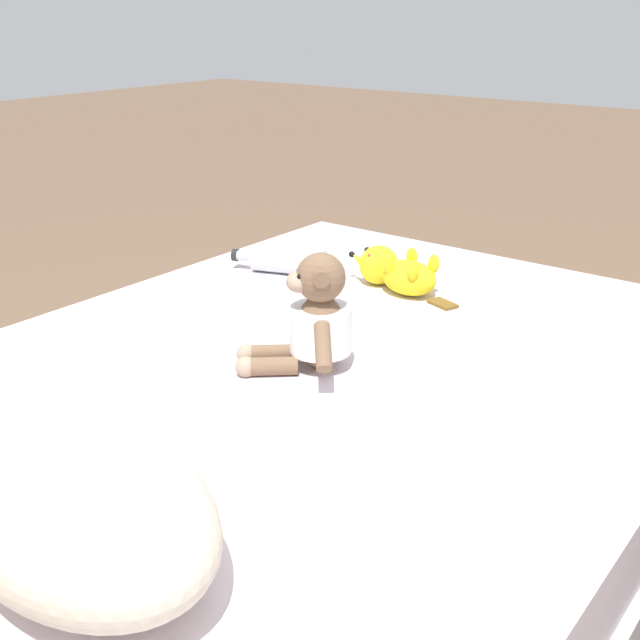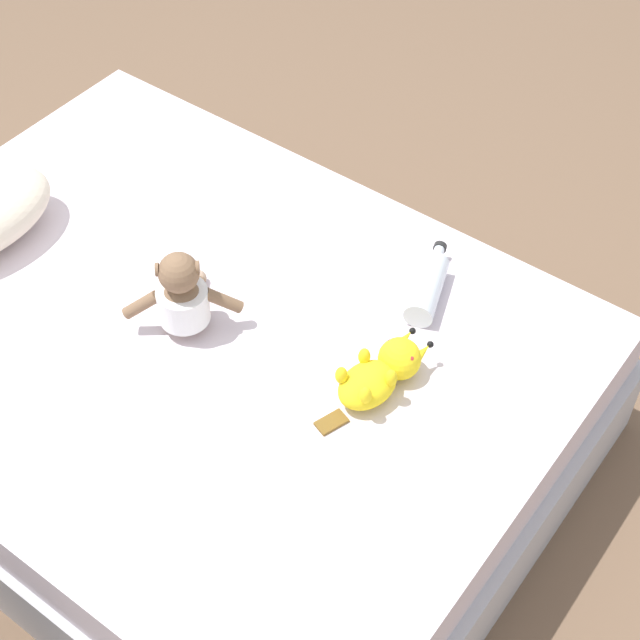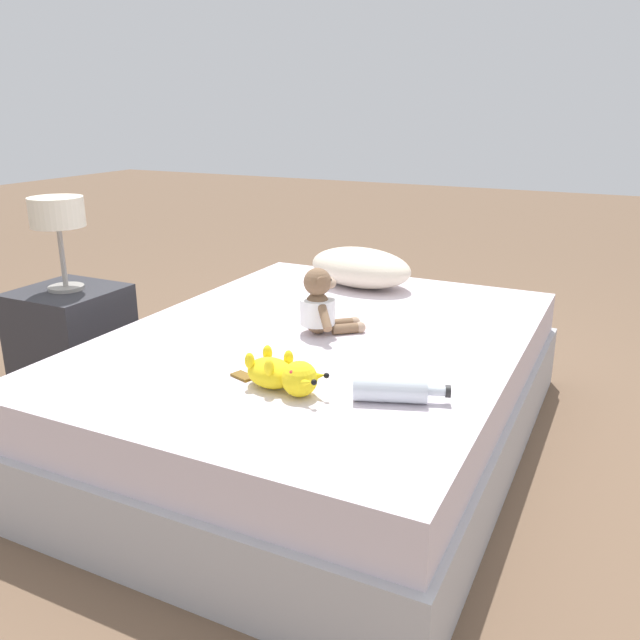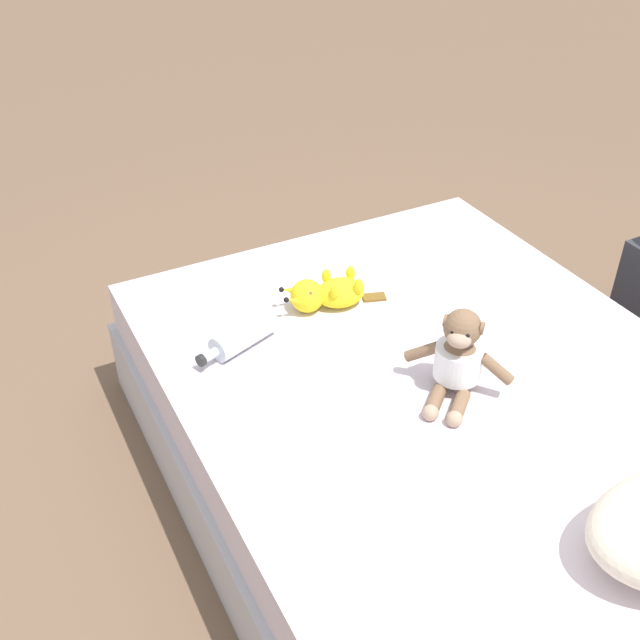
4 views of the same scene
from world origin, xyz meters
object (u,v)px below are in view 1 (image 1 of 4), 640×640
at_px(plush_yellow_creature, 396,271).
at_px(glass_bottle, 287,260).
at_px(pillow, 77,504).
at_px(plush_monkey, 314,322).
at_px(bed, 317,456).

height_order(plush_yellow_creature, glass_bottle, plush_yellow_creature).
relative_size(plush_yellow_creature, glass_bottle, 1.27).
height_order(pillow, plush_yellow_creature, pillow).
bearing_deg(plush_monkey, pillow, 100.67).
height_order(pillow, glass_bottle, pillow).
distance_m(bed, pillow, 0.72).
xyz_separation_m(pillow, plush_monkey, (0.12, -0.64, 0.01)).
height_order(plush_monkey, glass_bottle, plush_monkey).
xyz_separation_m(bed, glass_bottle, (0.42, -0.41, 0.25)).
bearing_deg(glass_bottle, pillow, 116.98).
relative_size(bed, plush_monkey, 7.18).
bearing_deg(bed, pillow, 100.65).
bearing_deg(plush_yellow_creature, glass_bottle, 12.52).
xyz_separation_m(bed, plush_yellow_creature, (0.12, -0.48, 0.26)).
bearing_deg(plush_yellow_creature, pillow, 102.08).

